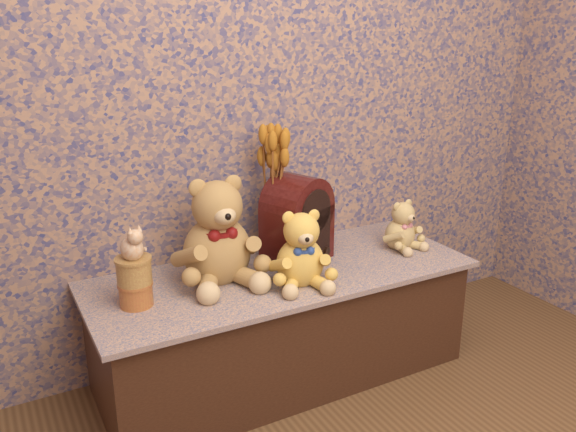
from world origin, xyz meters
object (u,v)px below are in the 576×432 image
(teddy_medium, at_px, (300,244))
(teddy_large, at_px, (216,225))
(ceramic_vase, at_px, (275,235))
(cat_figurine, at_px, (131,241))
(teddy_small, at_px, (401,222))
(cathedral_radio, at_px, (297,218))
(biscuit_tin_lower, at_px, (136,294))

(teddy_medium, bearing_deg, teddy_large, 160.33)
(ceramic_vase, bearing_deg, cat_figurine, -165.97)
(teddy_small, distance_m, cat_figurine, 1.14)
(cathedral_radio, relative_size, cat_figurine, 2.84)
(teddy_large, distance_m, cathedral_radio, 0.35)
(ceramic_vase, relative_size, biscuit_tin_lower, 1.74)
(teddy_medium, bearing_deg, ceramic_vase, 98.06)
(biscuit_tin_lower, xyz_separation_m, cat_figurine, (0.00, 0.00, 0.19))
(cathedral_radio, height_order, biscuit_tin_lower, cathedral_radio)
(teddy_small, height_order, ceramic_vase, teddy_small)
(ceramic_vase, bearing_deg, cathedral_radio, -41.44)
(biscuit_tin_lower, bearing_deg, teddy_large, 12.49)
(teddy_medium, relative_size, teddy_small, 1.35)
(teddy_large, bearing_deg, teddy_small, -2.17)
(teddy_small, distance_m, ceramic_vase, 0.54)
(teddy_small, xyz_separation_m, ceramic_vase, (-0.52, 0.15, -0.01))
(teddy_large, xyz_separation_m, cat_figurine, (-0.33, -0.07, 0.02))
(cathedral_radio, height_order, ceramic_vase, cathedral_radio)
(cathedral_radio, height_order, cat_figurine, cathedral_radio)
(cathedral_radio, xyz_separation_m, cat_figurine, (-0.68, -0.09, 0.06))
(teddy_medium, height_order, ceramic_vase, teddy_medium)
(teddy_small, relative_size, ceramic_vase, 1.15)
(teddy_large, height_order, cat_figurine, teddy_large)
(ceramic_vase, xyz_separation_m, cat_figurine, (-0.61, -0.15, 0.14))
(teddy_large, relative_size, teddy_medium, 1.41)
(ceramic_vase, bearing_deg, teddy_medium, -96.60)
(biscuit_tin_lower, bearing_deg, ceramic_vase, 14.03)
(teddy_medium, relative_size, ceramic_vase, 1.55)
(teddy_large, height_order, ceramic_vase, teddy_large)
(teddy_small, height_order, biscuit_tin_lower, teddy_small)
(teddy_large, height_order, cathedral_radio, teddy_large)
(cathedral_radio, bearing_deg, teddy_large, 162.13)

